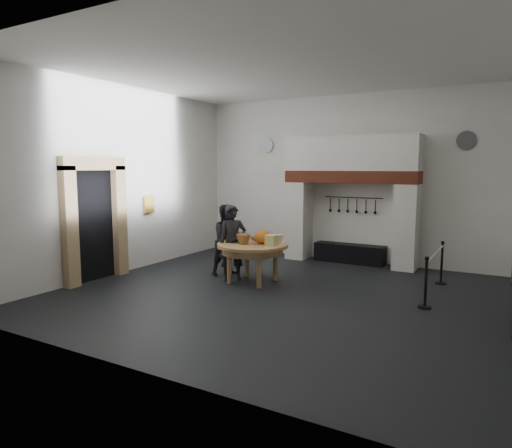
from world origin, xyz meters
The scene contains 29 objects.
floor centered at (0.00, 0.00, 0.00)m, with size 9.00×8.00×0.02m, color black.
ceiling centered at (0.00, 0.00, 4.50)m, with size 9.00×8.00×0.02m, color silver.
wall_back centered at (0.00, 4.00, 2.25)m, with size 9.00×0.02×4.50m, color white.
wall_front centered at (0.00, -4.00, 2.25)m, with size 9.00×0.02×4.50m, color white.
wall_left centered at (-4.50, 0.00, 2.25)m, with size 0.02×8.00×4.50m, color white.
chimney_pier_left centered at (-1.48, 3.65, 1.07)m, with size 0.55×0.70×2.15m, color silver.
chimney_pier_right centered at (1.48, 3.65, 1.07)m, with size 0.55×0.70×2.15m, color silver.
hearth_brick_band centered at (0.00, 3.65, 2.31)m, with size 3.50×0.72×0.32m, color #9E442B.
chimney_hood centered at (0.00, 3.65, 2.92)m, with size 3.50×0.70×0.90m, color silver.
iron_range centered at (0.00, 3.72, 0.25)m, with size 1.90×0.45×0.50m, color black.
utensil_rail centered at (0.00, 3.92, 1.75)m, with size 0.02×0.02×1.60m, color black.
door_recess centered at (-4.47, -1.00, 1.25)m, with size 0.04×1.10×2.50m, color black.
door_jamb_near centered at (-4.38, -1.70, 1.30)m, with size 0.22×0.30×2.60m, color tan.
door_jamb_far centered at (-4.38, -0.30, 1.30)m, with size 0.22×0.30×2.60m, color tan.
door_lintel centered at (-4.38, -1.00, 2.65)m, with size 0.22×1.70×0.30m, color tan.
wall_plaque centered at (-4.45, 0.80, 1.60)m, with size 0.05×0.34×0.44m, color gold.
work_table centered at (-1.22, 0.61, 0.84)m, with size 1.59×1.59×0.07m, color tan.
pumpkin centered at (-1.02, 0.71, 1.03)m, with size 0.36×0.36×0.31m, color orange.
cheese_block_big centered at (-0.72, 0.56, 0.99)m, with size 0.22×0.22×0.24m, color #D3CF7E.
cheese_block_small centered at (-0.74, 0.86, 0.97)m, with size 0.18×0.18×0.20m, color #FFE698.
wicker_basket centered at (-1.37, 0.46, 0.98)m, with size 0.32×0.32×0.22m, color olive.
bread_loaf centered at (-1.32, 0.96, 0.94)m, with size 0.31×0.18×0.13m, color #AA833C.
visitor_near centered at (-1.71, 0.54, 0.86)m, with size 0.63×0.41×1.72m, color black.
visitor_far centered at (-2.11, 0.94, 0.84)m, with size 0.82×0.64×1.69m, color black.
pewter_plate_back_left centered at (-2.70, 3.96, 3.20)m, with size 0.44×0.44×0.03m, color #4C4C51.
pewter_plate_back_right centered at (2.70, 3.96, 3.20)m, with size 0.44×0.44×0.03m, color #4C4C51.
barrier_post_near centered at (2.48, 0.55, 0.45)m, with size 0.05×0.05×0.90m, color black.
barrier_post_far centered at (2.48, 2.55, 0.45)m, with size 0.05×0.05×0.90m, color black.
barrier_rope centered at (2.48, 1.55, 0.85)m, with size 0.04×0.04×2.00m, color silver.
Camera 1 is at (3.82, -8.05, 2.58)m, focal length 32.00 mm.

